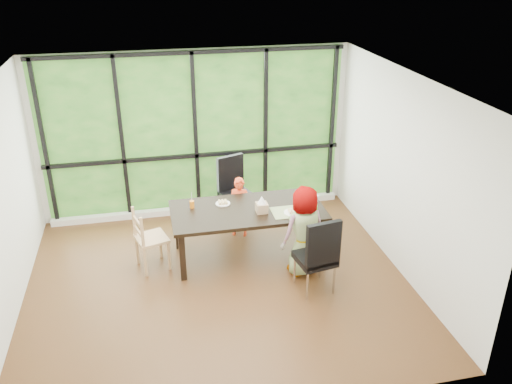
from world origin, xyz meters
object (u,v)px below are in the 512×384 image
plate_near (293,213)px  white_mug (315,198)px  chair_window_leather (237,191)px  chair_interior_leather (315,253)px  dining_table (248,232)px  chair_end_beech (152,238)px  child_older (303,231)px  orange_cup (192,204)px  green_cup (315,209)px  tissue_box (262,208)px  plate_far (223,204)px  child_toddler (240,207)px

plate_near → white_mug: white_mug is taller
chair_window_leather → chair_interior_leather: (0.64, -2.06, 0.00)m
dining_table → chair_end_beech: chair_end_beech is taller
child_older → white_mug: child_older is taller
chair_end_beech → orange_cup: (0.60, 0.22, 0.35)m
chair_end_beech → chair_interior_leather: bearing=-132.6°
green_cup → white_mug: bearing=71.6°
tissue_box → green_cup: bearing=-13.2°
orange_cup → green_cup: size_ratio=0.98×
tissue_box → chair_end_beech: bearing=175.6°
plate_near → tissue_box: 0.44m
chair_interior_leather → plate_near: size_ratio=4.23×
orange_cup → white_mug: size_ratio=1.14×
chair_end_beech → plate_near: bearing=-113.8°
plate_far → child_older: bearing=-40.8°
plate_far → tissue_box: tissue_box is taller
chair_window_leather → green_cup: (0.86, -1.36, 0.26)m
child_toddler → chair_window_leather: bearing=105.3°
chair_end_beech → chair_window_leather: bearing=-68.9°
chair_end_beech → plate_near: size_ratio=3.52×
dining_table → child_older: (0.63, -0.58, 0.26)m
chair_interior_leather → chair_end_beech: bearing=-35.0°
dining_table → chair_end_beech: size_ratio=2.38×
tissue_box → plate_far: bearing=143.4°
child_toddler → plate_far: bearing=-108.7°
chair_end_beech → green_cup: size_ratio=8.42×
child_toddler → plate_near: size_ratio=3.71×
chair_end_beech → plate_far: (1.04, 0.24, 0.31)m
orange_cup → white_mug: bearing=-5.4°
child_older → orange_cup: size_ratio=12.14×
chair_end_beech → child_toddler: 1.50m
chair_interior_leather → plate_near: bearing=-92.2°
child_older → chair_window_leather: bearing=-84.7°
dining_table → plate_far: bearing=143.6°
child_older → orange_cup: (-1.39, 0.79, 0.16)m
chair_interior_leather → plate_near: chair_interior_leather is taller
dining_table → tissue_box: 0.49m
chair_end_beech → tissue_box: (1.53, -0.12, 0.37)m
chair_interior_leather → tissue_box: (-0.50, 0.87, 0.28)m
plate_far → orange_cup: (-0.44, -0.02, 0.05)m
dining_table → chair_window_leather: chair_window_leather is taller
chair_window_leather → white_mug: size_ratio=11.73×
orange_cup → plate_near: bearing=-19.1°
chair_interior_leather → chair_end_beech: size_ratio=1.20×
child_toddler → white_mug: size_ratio=10.30×
orange_cup → child_older: bearing=-29.7°
chair_end_beech → white_mug: size_ratio=9.77×
chair_window_leather → tissue_box: size_ratio=6.88×
dining_table → white_mug: 1.09m
dining_table → plate_near: plate_near is taller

